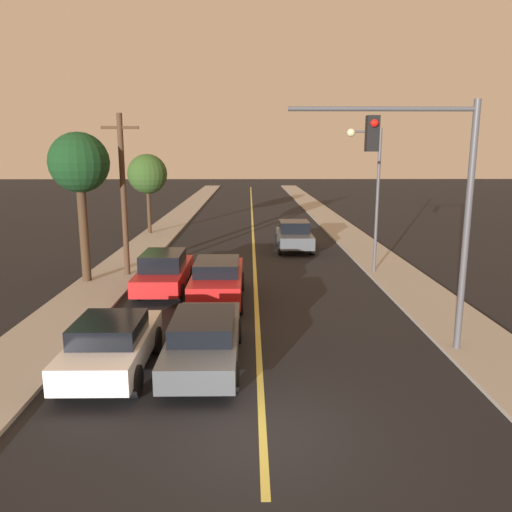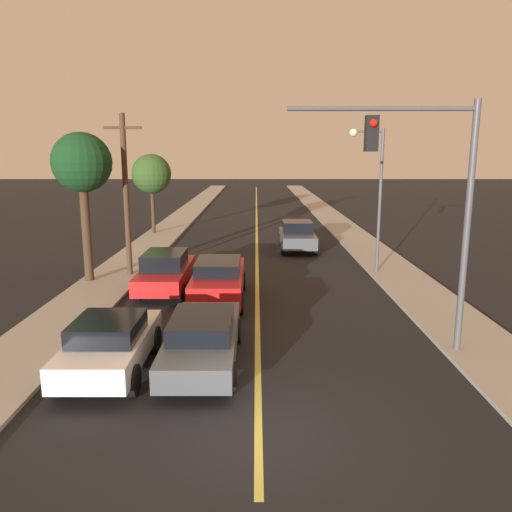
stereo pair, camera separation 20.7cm
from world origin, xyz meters
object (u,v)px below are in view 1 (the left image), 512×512
at_px(utility_pole_left, 123,192).
at_px(tree_left_near, 147,174).
at_px(streetlamp_right, 370,180).
at_px(car_near_lane_second, 218,279).
at_px(car_outer_lane_front, 112,344).
at_px(car_far_oncoming, 294,235).
at_px(traffic_signal_mast, 430,185).
at_px(car_outer_lane_second, 164,271).
at_px(car_near_lane_front, 204,338).
at_px(tree_left_far, 79,165).

height_order(utility_pole_left, tree_left_near, utility_pole_left).
height_order(streetlamp_right, tree_left_near, streetlamp_right).
height_order(car_near_lane_second, car_outer_lane_front, car_near_lane_second).
distance_m(car_near_lane_second, car_far_oncoming, 10.80).
bearing_deg(traffic_signal_mast, car_outer_lane_second, 141.25).
relative_size(car_outer_lane_front, traffic_signal_mast, 0.61).
distance_m(car_outer_lane_front, tree_left_near, 22.58).
height_order(streetlamp_right, utility_pole_left, utility_pole_left).
relative_size(car_near_lane_front, car_far_oncoming, 1.15).
distance_m(car_near_lane_front, utility_pole_left, 10.95).
bearing_deg(car_far_oncoming, car_outer_lane_front, 69.77).
distance_m(car_near_lane_front, car_far_oncoming, 16.26).
relative_size(car_outer_lane_second, car_far_oncoming, 1.14).
height_order(car_far_oncoming, tree_left_near, tree_left_near).
xyz_separation_m(car_far_oncoming, tree_left_far, (-9.51, -7.35, 4.14)).
distance_m(car_near_lane_front, traffic_signal_mast, 7.12).
xyz_separation_m(car_near_lane_second, tree_left_far, (-5.76, 2.77, 4.12)).
relative_size(car_far_oncoming, utility_pole_left, 0.62).
bearing_deg(utility_pole_left, car_near_lane_front, -65.85).
bearing_deg(car_near_lane_front, tree_left_far, 124.22).
height_order(car_near_lane_front, car_near_lane_second, car_near_lane_second).
bearing_deg(streetlamp_right, utility_pole_left, -177.84).
bearing_deg(traffic_signal_mast, car_near_lane_front, -172.59).
distance_m(car_near_lane_front, tree_left_far, 11.08).
height_order(car_near_lane_second, streetlamp_right, streetlamp_right).
bearing_deg(streetlamp_right, car_outer_lane_front, -129.99).
bearing_deg(car_outer_lane_front, car_near_lane_front, 12.83).
bearing_deg(car_outer_lane_front, traffic_signal_mast, 8.93).
bearing_deg(car_far_oncoming, car_near_lane_second, 69.66).
relative_size(car_near_lane_second, utility_pole_left, 0.70).
height_order(traffic_signal_mast, tree_left_near, traffic_signal_mast).
bearing_deg(car_outer_lane_second, car_near_lane_front, -72.85).
bearing_deg(car_outer_lane_second, tree_left_far, 162.07).
xyz_separation_m(car_outer_lane_front, traffic_signal_mast, (8.18, 1.28, 3.85)).
bearing_deg(car_outer_lane_front, streetlamp_right, 50.01).
relative_size(car_far_oncoming, tree_left_far, 0.70).
bearing_deg(traffic_signal_mast, car_outer_lane_front, -171.07).
height_order(car_near_lane_second, utility_pole_left, utility_pole_left).
bearing_deg(car_outer_lane_front, car_near_lane_second, 69.96).
bearing_deg(streetlamp_right, car_far_oncoming, 115.83).
xyz_separation_m(car_outer_lane_front, car_far_oncoming, (6.02, 16.33, 0.07)).
height_order(car_near_lane_front, car_outer_lane_second, car_outer_lane_second).
height_order(car_outer_lane_second, car_far_oncoming, car_far_oncoming).
bearing_deg(car_far_oncoming, utility_pole_left, 37.65).
height_order(car_near_lane_front, tree_left_far, tree_left_far).
xyz_separation_m(car_near_lane_second, car_far_oncoming, (3.75, 10.13, -0.01)).
bearing_deg(car_near_lane_front, car_outer_lane_front, -167.17).
bearing_deg(car_outer_lane_front, car_outer_lane_second, 90.00).
height_order(car_near_lane_second, traffic_signal_mast, traffic_signal_mast).
height_order(traffic_signal_mast, utility_pole_left, utility_pole_left).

